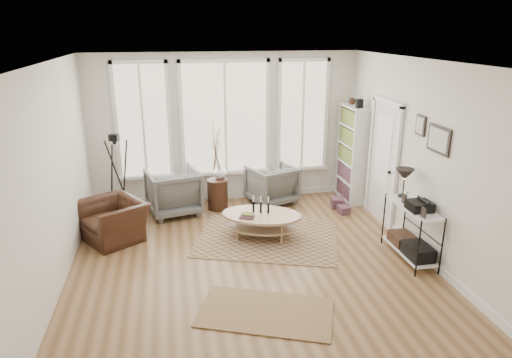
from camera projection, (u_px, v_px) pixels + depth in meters
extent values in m
plane|color=olive|center=(250.00, 262.00, 6.78)|extent=(5.50, 5.50, 0.00)
plane|color=white|center=(249.00, 62.00, 5.86)|extent=(5.50, 5.50, 0.00)
cube|color=silver|center=(225.00, 128.00, 8.88)|extent=(5.20, 0.04, 2.90)
cube|color=silver|center=(308.00, 266.00, 3.76)|extent=(5.20, 0.04, 2.90)
cube|color=silver|center=(51.00, 181.00, 5.86)|extent=(0.04, 5.50, 2.90)
cube|color=silver|center=(422.00, 160.00, 6.78)|extent=(0.04, 5.50, 2.90)
cube|color=white|center=(227.00, 195.00, 9.31)|extent=(5.10, 0.04, 0.12)
cube|color=white|center=(411.00, 244.00, 7.22)|extent=(0.03, 5.40, 0.12)
cube|color=tan|center=(225.00, 118.00, 8.80)|extent=(1.60, 0.03, 2.10)
cube|color=tan|center=(143.00, 121.00, 8.53)|extent=(0.90, 0.03, 2.10)
cube|color=tan|center=(302.00, 116.00, 9.08)|extent=(0.90, 0.03, 2.10)
cube|color=white|center=(225.00, 119.00, 8.78)|extent=(1.74, 0.06, 2.24)
cube|color=white|center=(143.00, 122.00, 8.51)|extent=(1.04, 0.06, 2.24)
cube|color=white|center=(303.00, 116.00, 9.06)|extent=(1.04, 0.06, 2.24)
cube|color=white|center=(227.00, 172.00, 9.11)|extent=(4.10, 0.12, 0.06)
cube|color=silver|center=(383.00, 164.00, 7.98)|extent=(0.04, 0.88, 2.10)
cube|color=white|center=(383.00, 150.00, 7.90)|extent=(0.01, 0.55, 1.20)
cube|color=white|center=(396.00, 172.00, 7.52)|extent=(0.06, 0.08, 2.18)
cube|color=white|center=(371.00, 157.00, 8.43)|extent=(0.06, 0.08, 2.18)
cube|color=white|center=(388.00, 102.00, 7.63)|extent=(0.06, 1.06, 0.08)
sphere|color=black|center=(389.00, 172.00, 7.68)|extent=(0.06, 0.06, 0.06)
cube|color=white|center=(360.00, 160.00, 8.60)|extent=(0.30, 0.03, 1.90)
cube|color=white|center=(344.00, 149.00, 9.37)|extent=(0.30, 0.03, 1.90)
cube|color=white|center=(359.00, 154.00, 9.01)|extent=(0.02, 0.85, 1.90)
cube|color=white|center=(351.00, 154.00, 8.99)|extent=(0.30, 0.81, 1.90)
cube|color=maroon|center=(351.00, 154.00, 8.99)|extent=(0.24, 0.75, 1.76)
cube|color=black|center=(359.00, 103.00, 8.47)|extent=(0.12, 0.10, 0.16)
sphere|color=#381E12|center=(352.00, 101.00, 8.80)|extent=(0.14, 0.14, 0.14)
cube|color=white|center=(409.00, 250.00, 6.89)|extent=(0.37, 1.07, 0.03)
cube|color=white|center=(414.00, 207.00, 6.66)|extent=(0.37, 1.07, 0.02)
cylinder|color=black|center=(418.00, 249.00, 6.26)|extent=(0.02, 0.02, 0.85)
cylinder|color=black|center=(442.00, 247.00, 6.33)|extent=(0.02, 0.02, 0.85)
cylinder|color=black|center=(384.00, 219.00, 7.25)|extent=(0.02, 0.02, 0.85)
cylinder|color=black|center=(405.00, 217.00, 7.32)|extent=(0.02, 0.02, 0.85)
cylinder|color=black|center=(402.00, 196.00, 6.97)|extent=(0.14, 0.14, 0.02)
cylinder|color=black|center=(403.00, 187.00, 6.93)|extent=(0.02, 0.02, 0.30)
cone|color=black|center=(405.00, 175.00, 6.87)|extent=(0.28, 0.28, 0.18)
cube|color=black|center=(420.00, 206.00, 6.50)|extent=(0.32, 0.30, 0.13)
cube|color=black|center=(418.00, 251.00, 6.62)|extent=(0.32, 0.45, 0.20)
cube|color=#381E12|center=(402.00, 239.00, 7.06)|extent=(0.32, 0.40, 0.16)
cube|color=black|center=(423.00, 213.00, 6.23)|extent=(0.02, 0.10, 0.14)
cube|color=black|center=(404.00, 200.00, 6.73)|extent=(0.02, 0.10, 0.12)
cube|color=black|center=(439.00, 140.00, 6.28)|extent=(0.03, 0.52, 0.38)
cube|color=silver|center=(438.00, 140.00, 6.28)|extent=(0.01, 0.44, 0.30)
cube|color=black|center=(421.00, 125.00, 6.72)|extent=(0.03, 0.24, 0.30)
cube|color=silver|center=(420.00, 125.00, 6.71)|extent=(0.01, 0.18, 0.24)
cube|color=brown|center=(268.00, 238.00, 7.55)|extent=(2.70, 2.34, 0.01)
cube|color=brown|center=(266.00, 312.00, 5.57)|extent=(1.83, 1.43, 0.01)
ellipsoid|color=tan|center=(261.00, 226.00, 7.55)|extent=(1.29, 1.05, 0.03)
ellipsoid|color=tan|center=(261.00, 215.00, 7.49)|extent=(1.51, 1.23, 0.04)
cylinder|color=tan|center=(242.00, 233.00, 7.30)|extent=(0.04, 0.04, 0.37)
cylinder|color=tan|center=(286.00, 230.00, 7.43)|extent=(0.04, 0.04, 0.37)
cylinder|color=tan|center=(238.00, 223.00, 7.68)|extent=(0.04, 0.04, 0.37)
cylinder|color=tan|center=(280.00, 220.00, 7.81)|extent=(0.04, 0.04, 0.37)
cylinder|color=black|center=(253.00, 208.00, 7.48)|extent=(0.04, 0.04, 0.19)
cylinder|color=black|center=(261.00, 207.00, 7.50)|extent=(0.04, 0.04, 0.19)
cylinder|color=black|center=(268.00, 207.00, 7.52)|extent=(0.04, 0.04, 0.19)
cube|color=#2C5230|center=(248.00, 215.00, 7.34)|extent=(0.23, 0.17, 0.06)
imported|color=slate|center=(173.00, 192.00, 8.46)|extent=(1.09, 1.11, 0.84)
imported|color=slate|center=(272.00, 184.00, 8.98)|extent=(1.06, 1.08, 0.77)
cylinder|color=#381E12|center=(218.00, 194.00, 8.72)|extent=(0.39, 0.39, 0.58)
imported|color=silver|center=(220.00, 172.00, 8.68)|extent=(0.29, 0.29, 0.26)
imported|color=#381E12|center=(113.00, 220.00, 7.46)|extent=(1.31, 1.27, 0.65)
cylinder|color=black|center=(114.00, 142.00, 7.82)|extent=(0.07, 0.07, 0.07)
cube|color=black|center=(114.00, 138.00, 7.80)|extent=(0.19, 0.16, 0.11)
cylinder|color=black|center=(113.00, 139.00, 7.71)|extent=(0.07, 0.09, 0.07)
cube|color=maroon|center=(337.00, 202.00, 8.84)|extent=(0.29, 0.34, 0.19)
cube|color=maroon|center=(344.00, 210.00, 8.54)|extent=(0.20, 0.24, 0.14)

